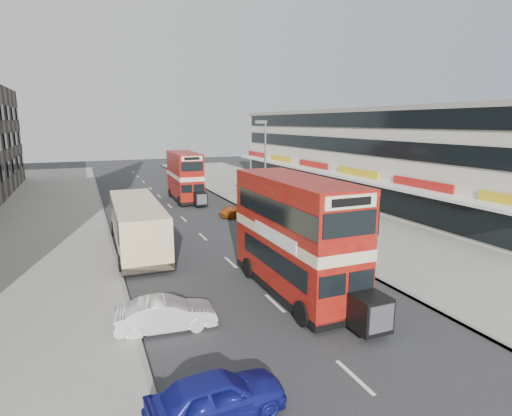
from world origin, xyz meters
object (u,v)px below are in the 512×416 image
car_right_b (244,210)px  coach (137,224)px  car_left_near (217,396)px  car_right_a (276,223)px  pedestrian_near (300,217)px  pedestrian_far (239,188)px  cyclist (240,207)px  bus_second (185,176)px  bus_main (296,236)px  street_lamp (264,161)px  car_left_front (166,314)px

car_right_b → coach: bearing=-54.7°
car_left_near → car_right_a: (10.14, 17.67, -0.08)m
pedestrian_near → pedestrian_far: pedestrian_near is taller
pedestrian_near → cyclist: cyclist is taller
bus_second → car_left_near: bearing=80.0°
bus_main → pedestrian_far: 26.59m
car_left_near → pedestrian_near: pedestrian_near is taller
pedestrian_far → street_lamp: bearing=-85.7°
car_right_a → pedestrian_far: 15.03m
bus_second → pedestrian_near: (5.16, -15.35, -1.55)m
car_right_b → bus_second: bearing=-160.5°
car_right_b → cyclist: size_ratio=1.97×
street_lamp → bus_second: size_ratio=0.92×
street_lamp → bus_main: 16.22m
coach → car_left_near: 16.86m
car_right_b → pedestrian_near: (2.28, -5.99, 0.39)m
bus_main → cyclist: 17.17m
bus_main → car_left_near: (-6.01, -6.80, -2.15)m
street_lamp → car_left_near: bearing=-116.8°
street_lamp → pedestrian_far: 11.21m
coach → bus_main: bearing=-57.7°
street_lamp → coach: bearing=-154.8°
bus_main → car_right_a: size_ratio=2.40×
street_lamp → car_right_a: street_lamp is taller
car_left_near → car_left_front: (-0.35, 5.53, -0.02)m
bus_second → car_left_near: (-6.74, -32.43, -1.87)m
car_left_front → cyclist: (9.84, 17.96, 0.08)m
bus_main → car_left_front: bearing=11.1°
cyclist → pedestrian_near: bearing=-70.8°
car_left_near → cyclist: bearing=-25.7°
coach → car_left_front: size_ratio=2.79×
car_right_b → pedestrian_near: pedestrian_near is taller
cyclist → bus_main: bearing=-103.3°
car_right_b → pedestrian_far: bearing=164.5°
car_left_front → car_right_b: bearing=-24.5°
bus_main → coach: size_ratio=0.89×
bus_main → car_right_b: bus_main is taller
car_left_front → pedestrian_near: pedestrian_near is taller
coach → car_left_near: (-0.02, -16.83, -1.02)m
car_right_b → pedestrian_near: 6.42m
bus_second → coach: 17.01m
street_lamp → car_right_b: street_lamp is taller
bus_second → coach: size_ratio=0.81×
car_left_front → pedestrian_far: bearing=-20.7°
bus_main → car_left_front: 6.84m
car_right_b → pedestrian_far: size_ratio=2.72×
street_lamp → car_left_front: 20.55m
car_left_front → bus_main: bearing=-73.6°
bus_second → car_left_front: bus_second is taller
car_left_near → pedestrian_near: (11.91, 17.08, 0.32)m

